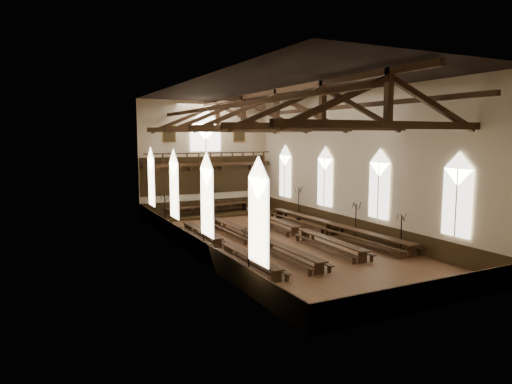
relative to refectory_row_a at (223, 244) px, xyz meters
The scene contains 21 objects.
ground 4.17m from the refectory_row_a, ahead, with size 26.00×26.00×0.00m, color brown.
room_walls 7.26m from the refectory_row_a, ahead, with size 26.00×26.00×26.00m.
wainscot_band 4.14m from the refectory_row_a, ahead, with size 12.00×26.00×1.20m.
side_windows 5.26m from the refectory_row_a, ahead, with size 11.85×19.80×4.50m.
end_window 15.72m from the refectory_row_a, 73.32° to the left, with size 2.80×0.12×3.80m.
minstrels_gallery 14.40m from the refectory_row_a, 73.04° to the left, with size 11.80×1.24×3.70m.
portraits 15.67m from the refectory_row_a, 73.31° to the left, with size 7.75×0.09×1.45m.
roof_trusses 8.76m from the refectory_row_a, ahead, with size 11.70×25.70×2.80m.
refectory_row_a is the anchor object (origin of this frame).
refectory_row_b 2.53m from the refectory_row_a, ahead, with size 1.49×14.00×0.71m.
refectory_row_c 6.19m from the refectory_row_a, ahead, with size 1.63×14.07×0.71m.
refectory_row_d 8.88m from the refectory_row_a, ahead, with size 1.92×15.02×0.81m.
dais 12.71m from the refectory_row_a, 72.55° to the left, with size 11.40×2.98×0.20m, color black.
high_table 12.71m from the refectory_row_a, 72.55° to the left, with size 7.82×1.80×0.73m.
high_chairs 13.43m from the refectory_row_a, 73.52° to the left, with size 6.76×0.47×0.95m.
candelabrum_left_near 6.78m from the refectory_row_a, 102.54° to the right, with size 0.85×0.79×2.80m.
candelabrum_left_mid 1.67m from the refectory_row_a, 153.51° to the right, with size 0.74×0.77×2.55m.
candelabrum_left_far 7.52m from the refectory_row_a, 101.28° to the left, with size 0.82×0.84×2.80m.
candelabrum_right_near 10.73m from the refectory_row_a, 26.20° to the right, with size 0.62×0.71×2.31m.
candelabrum_right_mid 9.65m from the refectory_row_a, ahead, with size 0.74×0.70×2.44m.
candelabrum_right_far 11.82m from the refectory_row_a, 35.37° to the left, with size 0.84×0.81×2.79m.
Camera 1 is at (-14.34, -25.53, 6.90)m, focal length 32.00 mm.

